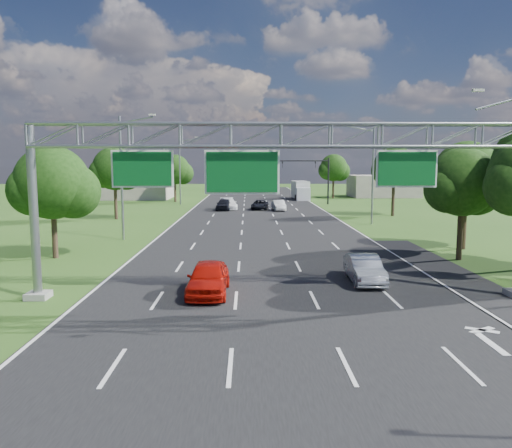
{
  "coord_description": "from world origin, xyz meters",
  "views": [
    {
      "loc": [
        -1.24,
        -10.74,
        6.26
      ],
      "look_at": [
        -0.86,
        12.51,
        3.41
      ],
      "focal_mm": 35.0,
      "sensor_mm": 36.0,
      "label": 1
    }
  ],
  "objects_px": {
    "red_coupe": "(208,278)",
    "box_truck": "(301,191)",
    "traffic_signal": "(305,170)",
    "silver_sedan": "(364,269)",
    "sign_gantry": "(283,149)"
  },
  "relations": [
    {
      "from": "red_coupe",
      "to": "box_truck",
      "type": "distance_m",
      "value": 64.27
    },
    {
      "from": "traffic_signal",
      "to": "box_truck",
      "type": "height_order",
      "value": "traffic_signal"
    },
    {
      "from": "red_coupe",
      "to": "silver_sedan",
      "type": "height_order",
      "value": "red_coupe"
    },
    {
      "from": "sign_gantry",
      "to": "box_truck",
      "type": "relative_size",
      "value": 2.81
    },
    {
      "from": "box_truck",
      "to": "traffic_signal",
      "type": "bearing_deg",
      "value": -96.65
    },
    {
      "from": "silver_sedan",
      "to": "box_truck",
      "type": "xyz_separation_m",
      "value": [
        3.06,
        61.02,
        0.77
      ]
    },
    {
      "from": "traffic_signal",
      "to": "box_truck",
      "type": "relative_size",
      "value": 1.46
    },
    {
      "from": "traffic_signal",
      "to": "box_truck",
      "type": "bearing_deg",
      "value": 87.49
    },
    {
      "from": "traffic_signal",
      "to": "red_coupe",
      "type": "xyz_separation_m",
      "value": [
        -10.62,
        -52.35,
        -4.37
      ]
    },
    {
      "from": "silver_sedan",
      "to": "sign_gantry",
      "type": "bearing_deg",
      "value": -146.13
    },
    {
      "from": "traffic_signal",
      "to": "silver_sedan",
      "type": "bearing_deg",
      "value": -92.96
    },
    {
      "from": "sign_gantry",
      "to": "silver_sedan",
      "type": "relative_size",
      "value": 5.38
    },
    {
      "from": "sign_gantry",
      "to": "silver_sedan",
      "type": "height_order",
      "value": "sign_gantry"
    },
    {
      "from": "traffic_signal",
      "to": "red_coupe",
      "type": "bearing_deg",
      "value": -101.47
    },
    {
      "from": "red_coupe",
      "to": "box_truck",
      "type": "relative_size",
      "value": 0.56
    }
  ]
}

